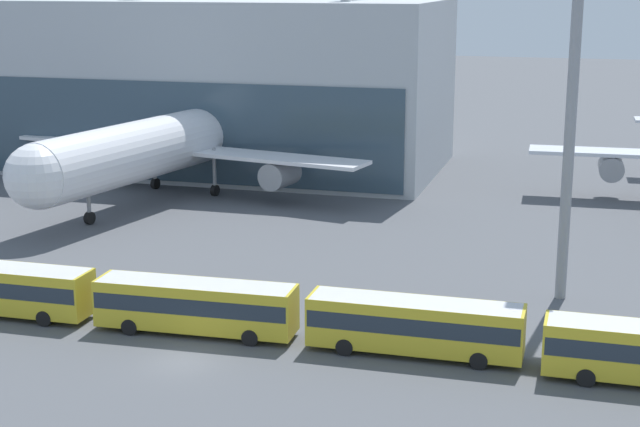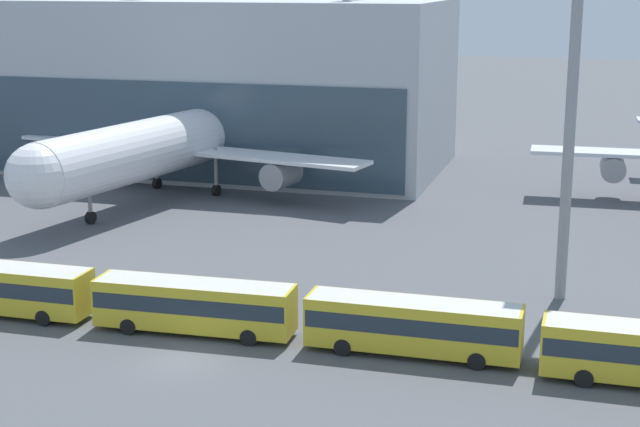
% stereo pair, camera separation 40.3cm
% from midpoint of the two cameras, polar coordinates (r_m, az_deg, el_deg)
% --- Properties ---
extents(ground_plane, '(440.00, 440.00, 0.00)m').
position_cam_midpoint_polar(ground_plane, '(56.05, -7.87, -8.51)').
color(ground_plane, '#515459').
extents(airliner_at_gate_near, '(39.07, 42.91, 14.62)m').
position_cam_midpoint_polar(airliner_at_gate_near, '(96.91, -8.11, 4.17)').
color(airliner_at_gate_near, white).
rests_on(airliner_at_gate_near, ground_plane).
extents(shuttle_bus_1, '(12.33, 3.15, 3.19)m').
position_cam_midpoint_polar(shuttle_bus_1, '(59.52, -7.13, -5.21)').
color(shuttle_bus_1, gold).
rests_on(shuttle_bus_1, ground_plane).
extents(shuttle_bus_2, '(12.26, 2.81, 3.19)m').
position_cam_midpoint_polar(shuttle_bus_2, '(56.05, 5.64, -6.38)').
color(shuttle_bus_2, gold).
rests_on(shuttle_bus_2, ground_plane).
extents(floodlight_mast, '(2.58, 2.58, 24.64)m').
position_cam_midpoint_polar(floodlight_mast, '(64.83, 14.70, 8.02)').
color(floodlight_mast, gray).
rests_on(floodlight_mast, ground_plane).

